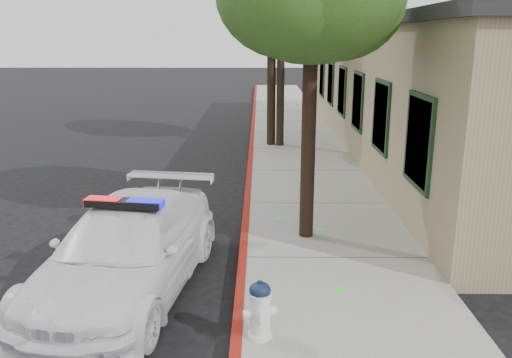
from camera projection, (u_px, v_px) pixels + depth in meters
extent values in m
plane|color=black|center=(239.00, 265.00, 8.88)|extent=(120.00, 120.00, 0.00)
cube|color=gray|center=(316.00, 206.00, 11.75)|extent=(3.20, 60.00, 0.15)
cube|color=maroon|center=(247.00, 206.00, 11.76)|extent=(0.14, 60.00, 0.16)
cube|color=#968262|center=(456.00, 93.00, 17.00)|extent=(7.00, 20.00, 4.00)
cube|color=black|center=(462.00, 24.00, 16.45)|extent=(7.30, 20.30, 0.24)
cube|color=black|center=(419.00, 141.00, 9.32)|extent=(0.08, 1.48, 1.68)
cube|color=black|center=(381.00, 116.00, 12.21)|extent=(0.08, 1.48, 1.68)
cube|color=black|center=(358.00, 101.00, 15.11)|extent=(0.08, 1.48, 1.68)
cube|color=black|center=(342.00, 91.00, 18.00)|extent=(0.08, 1.48, 1.68)
cube|color=black|center=(331.00, 84.00, 20.90)|extent=(0.08, 1.48, 1.68)
cube|color=black|center=(322.00, 78.00, 23.80)|extent=(0.08, 1.48, 1.68)
cube|color=black|center=(315.00, 74.00, 26.69)|extent=(0.08, 1.48, 1.68)
imported|color=white|center=(128.00, 250.00, 7.80)|extent=(2.54, 4.87, 1.35)
cube|color=black|center=(124.00, 203.00, 7.61)|extent=(1.23, 0.45, 0.10)
cube|color=red|center=(104.00, 202.00, 7.65)|extent=(0.55, 0.31, 0.11)
cube|color=#0C11D0|center=(146.00, 204.00, 7.56)|extent=(0.55, 0.31, 0.11)
cylinder|color=white|center=(260.00, 334.00, 6.49)|extent=(0.31, 0.31, 0.05)
cylinder|color=white|center=(260.00, 314.00, 6.42)|extent=(0.26, 0.26, 0.50)
cylinder|color=white|center=(260.00, 294.00, 6.35)|extent=(0.29, 0.29, 0.04)
ellipsoid|color=#0E1B34|center=(260.00, 290.00, 6.33)|extent=(0.27, 0.27, 0.20)
cylinder|color=#0E1B34|center=(260.00, 283.00, 6.31)|extent=(0.06, 0.06, 0.05)
cylinder|color=white|center=(248.00, 314.00, 6.37)|extent=(0.13, 0.13, 0.10)
cylinder|color=white|center=(272.00, 311.00, 6.45)|extent=(0.13, 0.13, 0.10)
cylinder|color=white|center=(263.00, 318.00, 6.26)|extent=(0.15, 0.14, 0.13)
cylinder|color=black|center=(308.00, 141.00, 9.36)|extent=(0.26, 0.26, 3.57)
ellipsoid|color=#27541A|center=(336.00, 2.00, 9.08)|extent=(2.38, 2.38, 2.02)
cylinder|color=black|center=(280.00, 91.00, 17.58)|extent=(0.26, 0.26, 3.67)
ellipsoid|color=#19511C|center=(282.00, 6.00, 16.87)|extent=(3.07, 3.07, 2.61)
ellipsoid|color=#19511C|center=(293.00, 16.00, 17.24)|extent=(2.48, 2.48, 2.11)
ellipsoid|color=#19511C|center=(269.00, 12.00, 16.73)|extent=(2.38, 2.38, 2.02)
cylinder|color=black|center=(271.00, 87.00, 17.68)|extent=(0.29, 0.29, 3.92)
ellipsoid|color=#204B17|center=(287.00, 6.00, 17.28)|extent=(2.58, 2.58, 2.19)
ellipsoid|color=#204B17|center=(263.00, 1.00, 16.59)|extent=(2.69, 2.69, 2.28)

